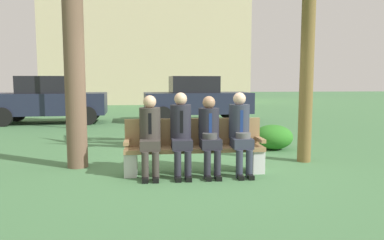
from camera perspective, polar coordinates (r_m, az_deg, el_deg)
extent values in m
plane|color=#457547|center=(6.41, 0.96, -7.68)|extent=(80.00, 80.00, 0.00)
cube|color=#99754C|center=(6.03, 0.42, -4.52)|extent=(2.29, 0.44, 0.07)
cube|color=#99754C|center=(6.18, 0.22, -1.83)|extent=(2.29, 0.06, 0.45)
cube|color=#99754C|center=(5.98, -10.17, -3.40)|extent=(0.08, 0.44, 0.06)
cube|color=#99754C|center=(6.24, 10.58, -3.02)|extent=(0.08, 0.44, 0.06)
cube|color=silver|center=(6.05, -9.53, -6.76)|extent=(0.20, 0.37, 0.38)
cube|color=silver|center=(6.29, 9.98, -6.27)|extent=(0.20, 0.37, 0.38)
cube|color=#38332D|center=(5.80, -6.55, -3.84)|extent=(0.32, 0.38, 0.16)
cylinder|color=#38332D|center=(5.68, -7.33, -7.22)|extent=(0.11, 0.11, 0.45)
cylinder|color=#38332D|center=(5.68, -5.70, -7.20)|extent=(0.11, 0.11, 0.45)
cube|color=black|center=(5.67, -7.31, -9.23)|extent=(0.09, 0.22, 0.07)
cube|color=black|center=(5.67, -5.67, -9.21)|extent=(0.09, 0.22, 0.07)
cylinder|color=#38332D|center=(5.95, -6.58, -0.57)|extent=(0.34, 0.34, 0.52)
cube|color=black|center=(5.78, -6.59, -0.57)|extent=(0.05, 0.01, 0.33)
sphere|color=tan|center=(5.92, -6.63, 2.84)|extent=(0.21, 0.21, 0.21)
cube|color=#23232D|center=(5.82, -1.61, -3.77)|extent=(0.32, 0.38, 0.16)
cylinder|color=#23232D|center=(5.69, -2.25, -7.14)|extent=(0.11, 0.11, 0.45)
cylinder|color=#23232D|center=(5.71, -0.64, -7.10)|extent=(0.11, 0.11, 0.45)
cube|color=black|center=(5.68, -2.20, -9.14)|extent=(0.09, 0.22, 0.07)
cube|color=black|center=(5.70, -0.57, -9.10)|extent=(0.09, 0.22, 0.07)
cylinder|color=#23232D|center=(5.96, -1.78, -0.31)|extent=(0.34, 0.34, 0.56)
cube|color=black|center=(5.80, -1.64, -0.30)|extent=(0.05, 0.01, 0.36)
sphere|color=tan|center=(5.93, -1.79, 3.31)|extent=(0.21, 0.21, 0.21)
cube|color=#23232D|center=(5.88, 2.91, -3.68)|extent=(0.32, 0.38, 0.16)
cylinder|color=#23232D|center=(5.75, 2.41, -7.02)|extent=(0.11, 0.11, 0.45)
cylinder|color=#23232D|center=(5.77, 3.99, -6.97)|extent=(0.11, 0.11, 0.45)
cube|color=black|center=(5.73, 2.49, -9.00)|extent=(0.09, 0.22, 0.07)
cube|color=black|center=(5.76, 4.08, -8.94)|extent=(0.09, 0.22, 0.07)
cylinder|color=#23232D|center=(6.02, 2.63, -0.54)|extent=(0.34, 0.34, 0.50)
cube|color=navy|center=(5.86, 2.89, -0.53)|extent=(0.05, 0.01, 0.32)
sphere|color=#9E7556|center=(5.99, 2.65, 2.76)|extent=(0.21, 0.21, 0.21)
cylinder|color=#404040|center=(5.84, 2.79, -2.51)|extent=(0.24, 0.24, 0.09)
cube|color=#2D3342|center=(5.98, 7.76, -3.56)|extent=(0.32, 0.38, 0.16)
cylinder|color=#2D3342|center=(5.84, 7.41, -6.84)|extent=(0.11, 0.11, 0.45)
cylinder|color=#2D3342|center=(5.88, 8.93, -6.77)|extent=(0.11, 0.11, 0.45)
cube|color=black|center=(5.83, 7.52, -8.79)|extent=(0.09, 0.22, 0.07)
cube|color=black|center=(5.87, 9.06, -8.71)|extent=(0.09, 0.22, 0.07)
cylinder|color=#2D3342|center=(6.12, 7.37, -0.20)|extent=(0.34, 0.34, 0.56)
cube|color=navy|center=(5.96, 7.75, -0.19)|extent=(0.05, 0.01, 0.36)
sphere|color=beige|center=(6.09, 7.42, 3.31)|extent=(0.21, 0.21, 0.21)
cylinder|color=#555555|center=(5.95, 7.99, -2.40)|extent=(0.24, 0.24, 0.09)
cylinder|color=brown|center=(7.16, 17.51, 8.05)|extent=(0.25, 0.25, 3.60)
cylinder|color=brown|center=(6.71, -17.92, 9.13)|extent=(0.35, 0.35, 3.83)
ellipsoid|color=#2D7723|center=(8.36, 12.55, -2.61)|extent=(0.88, 0.81, 0.55)
cube|color=#1E2338|center=(13.99, -21.29, 2.39)|extent=(3.98, 1.76, 0.76)
cube|color=black|center=(14.00, -22.00, 5.15)|extent=(1.77, 1.45, 0.60)
cylinder|color=black|center=(14.58, -15.34, 1.24)|extent=(0.65, 0.17, 0.64)
cylinder|color=black|center=(13.03, -16.05, 0.64)|extent=(0.65, 0.17, 0.64)
cylinder|color=black|center=(15.11, -25.69, 1.01)|extent=(0.65, 0.17, 0.64)
cylinder|color=black|center=(13.63, -27.52, 0.41)|extent=(0.65, 0.17, 0.64)
cube|color=#1E2338|center=(13.55, 0.88, 2.71)|extent=(3.99, 1.80, 0.76)
cube|color=black|center=(13.50, 0.26, 5.58)|extent=(1.78, 1.47, 0.60)
cylinder|color=black|center=(14.65, 5.55, 1.46)|extent=(0.65, 0.18, 0.64)
cylinder|color=black|center=(13.16, 7.37, 0.89)|extent=(0.65, 0.18, 0.64)
cylinder|color=black|center=(14.16, -5.16, 1.29)|extent=(0.65, 0.18, 0.64)
cylinder|color=black|center=(12.62, -4.55, 0.69)|extent=(0.65, 0.18, 0.64)
cylinder|color=black|center=(12.04, -17.31, 6.88)|extent=(0.10, 0.10, 3.46)
sphere|color=white|center=(12.21, -17.61, 15.59)|extent=(0.24, 0.24, 0.24)
cube|color=beige|center=(26.38, -6.96, 13.03)|extent=(12.98, 6.96, 9.32)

